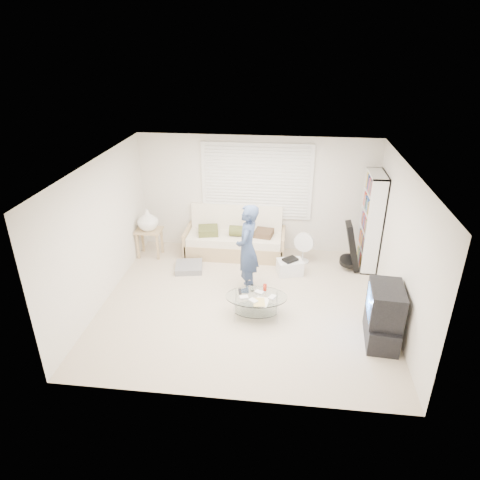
# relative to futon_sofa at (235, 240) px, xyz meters

# --- Properties ---
(ground) EXTENTS (5.00, 5.00, 0.00)m
(ground) POSITION_rel_futon_sofa_xyz_m (0.42, -1.87, -0.34)
(ground) COLOR #BFAB94
(ground) RESTS_ON ground
(room_shell) EXTENTS (5.02, 4.52, 2.51)m
(room_shell) POSITION_rel_futon_sofa_xyz_m (0.42, -1.40, 1.29)
(room_shell) COLOR silver
(room_shell) RESTS_ON ground
(window_blinds) EXTENTS (2.32, 0.08, 1.62)m
(window_blinds) POSITION_rel_futon_sofa_xyz_m (0.42, 0.33, 1.21)
(window_blinds) COLOR silver
(window_blinds) RESTS_ON ground
(futon_sofa) EXTENTS (2.11, 0.85, 1.03)m
(futon_sofa) POSITION_rel_futon_sofa_xyz_m (0.00, 0.00, 0.00)
(futon_sofa) COLOR tan
(futon_sofa) RESTS_ON ground
(grey_floor_pillow) EXTENTS (0.61, 0.61, 0.12)m
(grey_floor_pillow) POSITION_rel_futon_sofa_xyz_m (-0.85, -0.81, -0.28)
(grey_floor_pillow) COLOR slate
(grey_floor_pillow) RESTS_ON ground
(side_table) EXTENTS (0.54, 0.43, 1.07)m
(side_table) POSITION_rel_futon_sofa_xyz_m (-1.80, -0.29, 0.45)
(side_table) COLOR tan
(side_table) RESTS_ON ground
(bookshelf) EXTENTS (0.31, 0.83, 1.97)m
(bookshelf) POSITION_rel_futon_sofa_xyz_m (2.74, -0.20, 0.65)
(bookshelf) COLOR white
(bookshelf) RESTS_ON ground
(guitar_case) EXTENTS (0.39, 0.37, 1.00)m
(guitar_case) POSITION_rel_futon_sofa_xyz_m (2.39, -0.43, 0.11)
(guitar_case) COLOR black
(guitar_case) RESTS_ON ground
(floor_fan) EXTENTS (0.42, 0.28, 0.68)m
(floor_fan) POSITION_rel_futon_sofa_xyz_m (1.45, -0.22, 0.06)
(floor_fan) COLOR white
(floor_fan) RESTS_ON ground
(storage_bin) EXTENTS (0.56, 0.46, 0.34)m
(storage_bin) POSITION_rel_futon_sofa_xyz_m (1.19, -0.74, -0.18)
(storage_bin) COLOR white
(storage_bin) RESTS_ON ground
(tv_unit) EXTENTS (0.54, 0.90, 0.95)m
(tv_unit) POSITION_rel_futon_sofa_xyz_m (2.61, -2.64, 0.12)
(tv_unit) COLOR black
(tv_unit) RESTS_ON ground
(coffee_table) EXTENTS (1.07, 0.72, 0.50)m
(coffee_table) POSITION_rel_futon_sofa_xyz_m (0.64, -2.23, -0.03)
(coffee_table) COLOR silver
(coffee_table) RESTS_ON ground
(standing_person) EXTENTS (0.48, 0.66, 1.68)m
(standing_person) POSITION_rel_futon_sofa_xyz_m (0.40, -1.41, 0.50)
(standing_person) COLOR navy
(standing_person) RESTS_ON ground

